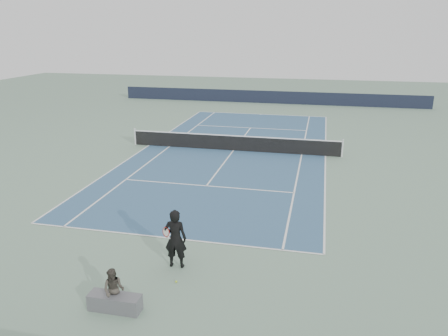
% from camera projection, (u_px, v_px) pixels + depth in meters
% --- Properties ---
extents(ground, '(80.00, 80.00, 0.00)m').
position_uv_depth(ground, '(233.00, 151.00, 26.59)').
color(ground, slate).
extents(court_surface, '(10.97, 23.77, 0.01)m').
position_uv_depth(court_surface, '(233.00, 150.00, 26.59)').
color(court_surface, '#325678').
rests_on(court_surface, ground).
extents(tennis_net, '(12.90, 0.10, 1.07)m').
position_uv_depth(tennis_net, '(233.00, 143.00, 26.44)').
color(tennis_net, silver).
rests_on(tennis_net, ground).
extents(windscreen_far, '(30.00, 0.25, 1.20)m').
position_uv_depth(windscreen_far, '(270.00, 97.00, 43.01)').
color(windscreen_far, black).
rests_on(windscreen_far, ground).
extents(tennis_player, '(0.83, 0.58, 1.92)m').
position_uv_depth(tennis_player, '(175.00, 239.00, 13.45)').
color(tennis_player, black).
rests_on(tennis_player, ground).
extents(tennis_ball, '(0.06, 0.06, 0.06)m').
position_uv_depth(tennis_ball, '(176.00, 282.00, 12.84)').
color(tennis_ball, '#BDDA2C').
rests_on(tennis_ball, ground).
extents(spectator_bench, '(1.45, 0.61, 1.21)m').
position_uv_depth(spectator_bench, '(114.00, 296.00, 11.49)').
color(spectator_bench, '#56575B').
rests_on(spectator_bench, ground).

